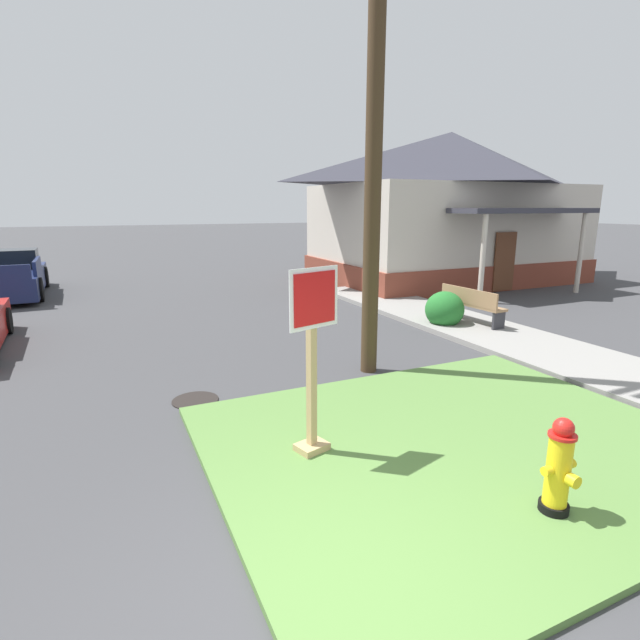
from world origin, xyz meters
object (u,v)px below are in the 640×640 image
stop_sign (312,367)px  utility_pole (375,92)px  pickup_truck_navy (7,277)px  manhole_cover (195,400)px  street_bench (471,303)px  fire_hydrant (559,468)px

stop_sign → utility_pole: bearing=47.6°
stop_sign → pickup_truck_navy: stop_sign is taller
manhole_cover → utility_pole: size_ratio=0.08×
pickup_truck_navy → utility_pole: bearing=-58.4°
pickup_truck_navy → utility_pole: size_ratio=0.58×
street_bench → utility_pole: bearing=-155.9°
manhole_cover → pickup_truck_navy: 12.22m
street_bench → utility_pole: 5.92m
fire_hydrant → manhole_cover: 5.04m
utility_pole → pickup_truck_navy: bearing=121.6°
fire_hydrant → pickup_truck_navy: 17.14m
pickup_truck_navy → street_bench: 14.66m
fire_hydrant → utility_pole: size_ratio=0.11×
pickup_truck_navy → utility_pole: 14.06m
stop_sign → street_bench: stop_sign is taller
fire_hydrant → pickup_truck_navy: pickup_truck_navy is taller
fire_hydrant → utility_pole: (0.55, 4.38, 4.14)m
street_bench → utility_pole: size_ratio=0.20×
stop_sign → utility_pole: utility_pole is taller
fire_hydrant → street_bench: 7.59m
stop_sign → pickup_truck_navy: (-4.89, 13.83, -0.50)m
manhole_cover → street_bench: bearing=14.6°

